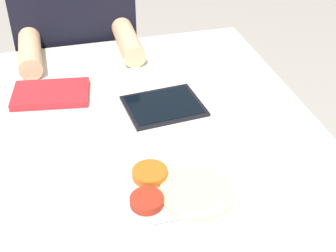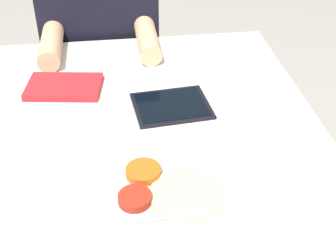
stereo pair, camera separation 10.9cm
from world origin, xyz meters
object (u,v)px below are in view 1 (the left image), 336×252
red_notebook (51,94)px  person_diner (80,69)px  thali_tray (173,193)px  tablet_device (164,106)px

red_notebook → person_diner: 0.48m
thali_tray → tablet_device: size_ratio=1.26×
thali_tray → tablet_device: 0.34m
thali_tray → red_notebook: bearing=115.9°
thali_tray → tablet_device: thali_tray is taller
tablet_device → red_notebook: bearing=155.9°
thali_tray → red_notebook: (-0.23, 0.47, -0.00)m
thali_tray → person_diner: bearing=97.6°
red_notebook → tablet_device: size_ratio=1.04×
thali_tray → person_diner: size_ratio=0.22×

